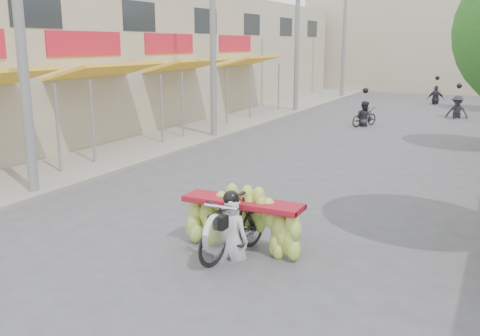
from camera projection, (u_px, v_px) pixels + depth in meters
The scene contains 12 objects.
ground at pixel (141, 289), 8.06m from camera, with size 120.00×120.00×0.00m, color #4D4D52.
sidewalk_left at pixel (215, 124), 24.16m from camera, with size 4.00×60.00×0.12m, color gray.
shophouse_row_left at pixel (110, 57), 24.75m from camera, with size 9.77×40.00×6.00m.
far_building at pixel (442, 45), 40.43m from camera, with size 20.00×6.00×7.00m, color #B2A78C.
utility_pole_near at pixel (19, 24), 12.09m from camera, with size 0.60×0.24×8.00m.
utility_pole_mid at pixel (213, 32), 19.95m from camera, with size 0.60×0.24×8.00m.
utility_pole_far at pixel (297, 35), 27.80m from camera, with size 0.60×0.24×8.00m.
utility_pole_back at pixel (344, 37), 35.66m from camera, with size 0.60×0.24×8.00m.
banana_motorbike at pixel (237, 217), 9.23m from camera, with size 2.20×1.97×2.01m.
bg_motorbike_a at pixel (365, 109), 23.71m from camera, with size 1.13×1.57×1.95m.
bg_motorbike_b at pixel (458, 101), 26.25m from camera, with size 1.12×1.76×1.95m.
bg_motorbike_c at pixel (436, 90), 32.25m from camera, with size 1.00×1.43×1.95m.
Camera 1 is at (4.63, -6.00, 3.61)m, focal length 40.00 mm.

